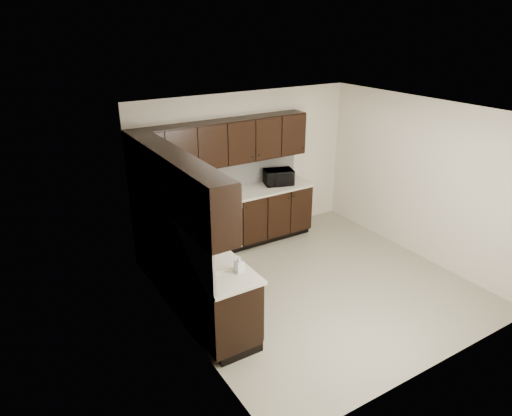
{
  "coord_description": "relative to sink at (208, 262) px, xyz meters",
  "views": [
    {
      "loc": [
        -3.69,
        -4.38,
        3.57
      ],
      "look_at": [
        -0.64,
        0.6,
        1.13
      ],
      "focal_mm": 32.0,
      "sensor_mm": 36.0,
      "label": 1
    }
  ],
  "objects": [
    {
      "name": "wall_back",
      "position": [
        1.68,
        2.01,
        0.37
      ],
      "size": [
        4.0,
        0.02,
        2.5
      ],
      "primitive_type": "cube",
      "color": "beige",
      "rests_on": "floor"
    },
    {
      "name": "blue_pitcher",
      "position": [
        0.05,
        0.17,
        0.2
      ],
      "size": [
        0.2,
        0.2,
        0.29
      ],
      "primitive_type": "cylinder",
      "rotation": [
        0.0,
        0.0,
        -0.04
      ],
      "color": "#103199",
      "rests_on": "countertop"
    },
    {
      "name": "floor",
      "position": [
        1.68,
        0.01,
        -0.88
      ],
      "size": [
        4.0,
        4.0,
        0.0
      ],
      "primitive_type": "plane",
      "color": "#9D9881",
      "rests_on": "ground"
    },
    {
      "name": "sink",
      "position": [
        0.0,
        0.0,
        0.0
      ],
      "size": [
        0.54,
        0.82,
        0.42
      ],
      "color": "beige",
      "rests_on": "countertop"
    },
    {
      "name": "wall_front",
      "position": [
        1.68,
        -1.99,
        0.37
      ],
      "size": [
        4.0,
        0.02,
        2.5
      ],
      "primitive_type": "cube",
      "color": "beige",
      "rests_on": "floor"
    },
    {
      "name": "dishwasher",
      "position": [
        0.98,
        1.42,
        -0.33
      ],
      "size": [
        0.58,
        0.04,
        0.78
      ],
      "color": "beige",
      "rests_on": "lower_cabinets"
    },
    {
      "name": "teal_tumbler",
      "position": [
        0.15,
        0.51,
        0.15
      ],
      "size": [
        0.1,
        0.1,
        0.19
      ],
      "primitive_type": "cylinder",
      "rotation": [
        0.0,
        0.0,
        0.23
      ],
      "color": "#0B7D72",
      "rests_on": "countertop"
    },
    {
      "name": "wall_left",
      "position": [
        -0.32,
        0.01,
        0.37
      ],
      "size": [
        0.02,
        4.0,
        2.5
      ],
      "primitive_type": "cube",
      "color": "beige",
      "rests_on": "floor"
    },
    {
      "name": "countertop",
      "position": [
        0.67,
        1.12,
        0.04
      ],
      "size": [
        3.03,
        2.83,
        0.04
      ],
      "color": "beige",
      "rests_on": "lower_cabinets"
    },
    {
      "name": "soap_bottle_b",
      "position": [
        -0.12,
        0.5,
        0.19
      ],
      "size": [
        0.13,
        0.13,
        0.27
      ],
      "primitive_type": "imported",
      "rotation": [
        0.0,
        0.0,
        -0.27
      ],
      "color": "gray",
      "rests_on": "countertop"
    },
    {
      "name": "soap_bottle_a",
      "position": [
        0.15,
        -0.47,
        0.16
      ],
      "size": [
        0.1,
        0.1,
        0.19
      ],
      "primitive_type": "imported",
      "rotation": [
        0.0,
        0.0,
        0.15
      ],
      "color": "gray",
      "rests_on": "countertop"
    },
    {
      "name": "paper_towel_roll",
      "position": [
        0.1,
        1.34,
        0.19
      ],
      "size": [
        0.16,
        0.16,
        0.27
      ],
      "primitive_type": "cylinder",
      "rotation": [
        0.0,
        0.0,
        -0.43
      ],
      "color": "white",
      "rests_on": "countertop"
    },
    {
      "name": "toaster_oven",
      "position": [
        0.54,
        1.7,
        0.17
      ],
      "size": [
        0.41,
        0.34,
        0.22
      ],
      "primitive_type": "cube",
      "rotation": [
        0.0,
        0.0,
        -0.23
      ],
      "color": "#B4B5B7",
      "rests_on": "countertop"
    },
    {
      "name": "ceiling",
      "position": [
        1.68,
        0.01,
        1.62
      ],
      "size": [
        4.0,
        4.0,
        0.0
      ],
      "primitive_type": "plane",
      "rotation": [
        3.14,
        0.0,
        0.0
      ],
      "color": "white",
      "rests_on": "wall_back"
    },
    {
      "name": "lower_cabinets",
      "position": [
        0.67,
        1.12,
        -0.47
      ],
      "size": [
        3.0,
        2.8,
        0.9
      ],
      "color": "black",
      "rests_on": "floor"
    },
    {
      "name": "microwave",
      "position": [
        2.16,
        1.71,
        0.19
      ],
      "size": [
        0.55,
        0.45,
        0.26
      ],
      "primitive_type": "imported",
      "rotation": [
        0.0,
        0.0,
        -0.29
      ],
      "color": "black",
      "rests_on": "countertop"
    },
    {
      "name": "wall_right",
      "position": [
        3.68,
        0.01,
        0.37
      ],
      "size": [
        0.02,
        4.0,
        2.5
      ],
      "primitive_type": "cube",
      "color": "beige",
      "rests_on": "floor"
    },
    {
      "name": "upper_cabinets",
      "position": [
        0.58,
        1.22,
        0.89
      ],
      "size": [
        3.0,
        2.8,
        0.7
      ],
      "color": "black",
      "rests_on": "wall_back"
    },
    {
      "name": "storage_bin",
      "position": [
        0.02,
        0.33,
        0.16
      ],
      "size": [
        0.62,
        0.55,
        0.2
      ],
      "primitive_type": "cube",
      "rotation": [
        0.0,
        0.0,
        -0.41
      ],
      "color": "silver",
      "rests_on": "countertop"
    },
    {
      "name": "backsplash",
      "position": [
        0.46,
        1.33,
        0.3
      ],
      "size": [
        3.0,
        2.8,
        0.48
      ],
      "color": "silver",
      "rests_on": "countertop"
    }
  ]
}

